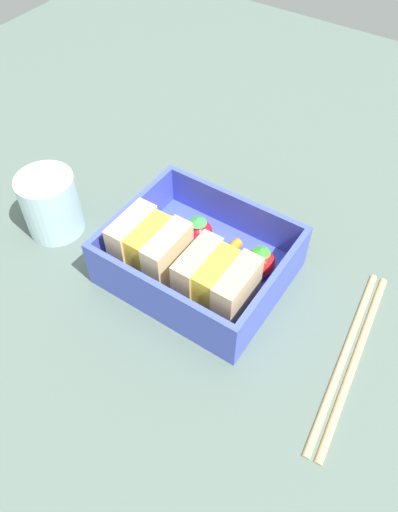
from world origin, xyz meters
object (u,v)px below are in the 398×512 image
at_px(carrot_stick_far_left, 227,253).
at_px(drinking_glass, 51,204).
at_px(carrot_stick_left, 173,222).
at_px(strawberry_left, 260,262).
at_px(chopstick_pair, 350,356).
at_px(sandwich_left, 217,283).
at_px(sandwich_center_left, 150,248).
at_px(strawberry_far_left, 198,232).

bearing_deg(carrot_stick_far_left, drinking_glass, 17.85).
bearing_deg(carrot_stick_left, strawberry_left, 177.77).
bearing_deg(chopstick_pair, sandwich_left, 9.56).
distance_m(chopstick_pair, drinking_glass, 0.34).
bearing_deg(drinking_glass, carrot_stick_far_left, -162.15).
relative_size(sandwich_left, strawberry_left, 1.75).
distance_m(carrot_stick_left, chopstick_pair, 0.23).
distance_m(carrot_stick_left, drinking_glass, 0.13).
distance_m(sandwich_center_left, carrot_stick_left, 0.06).
bearing_deg(carrot_stick_left, drinking_glass, 29.37).
bearing_deg(carrot_stick_left, sandwich_center_left, 105.28).
relative_size(chopstick_pair, drinking_glass, 2.93).
bearing_deg(drinking_glass, sandwich_center_left, -177.40).
relative_size(sandwich_center_left, strawberry_far_left, 1.70).
relative_size(carrot_stick_far_left, chopstick_pair, 0.19).
bearing_deg(strawberry_far_left, drinking_glass, 21.38).
xyz_separation_m(strawberry_left, carrot_stick_left, (0.11, -0.00, -0.01)).
bearing_deg(chopstick_pair, sandwich_center_left, 6.07).
bearing_deg(carrot_stick_far_left, strawberry_far_left, 1.44).
bearing_deg(sandwich_left, carrot_stick_left, -32.31).
distance_m(sandwich_center_left, chopstick_pair, 0.21).
height_order(sandwich_center_left, strawberry_far_left, sandwich_center_left).
xyz_separation_m(strawberry_left, strawberry_far_left, (0.07, 0.00, 0.00)).
height_order(strawberry_left, drinking_glass, drinking_glass).
bearing_deg(strawberry_far_left, sandwich_center_left, 69.40).
bearing_deg(chopstick_pair, carrot_stick_left, -9.27).
bearing_deg(strawberry_far_left, carrot_stick_left, -8.78).
height_order(sandwich_left, strawberry_left, sandwich_left).
bearing_deg(strawberry_far_left, strawberry_left, -178.98).
bearing_deg(sandwich_left, drinking_glass, 1.64).
xyz_separation_m(strawberry_far_left, chopstick_pair, (-0.19, 0.03, -0.03)).
bearing_deg(sandwich_left, chopstick_pair, -170.44).
bearing_deg(sandwich_left, strawberry_far_left, -43.09).
distance_m(carrot_stick_far_left, drinking_glass, 0.19).
xyz_separation_m(carrot_stick_left, chopstick_pair, (-0.22, 0.04, -0.01)).
xyz_separation_m(sandwich_left, carrot_stick_left, (0.09, -0.06, -0.02)).
xyz_separation_m(sandwich_center_left, carrot_stick_left, (0.02, -0.06, -0.02)).
bearing_deg(sandwich_center_left, chopstick_pair, -173.93).
height_order(sandwich_center_left, chopstick_pair, sandwich_center_left).
relative_size(sandwich_left, strawberry_far_left, 1.70).
bearing_deg(sandwich_center_left, carrot_stick_left, -74.72).
distance_m(sandwich_left, drinking_glass, 0.21).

